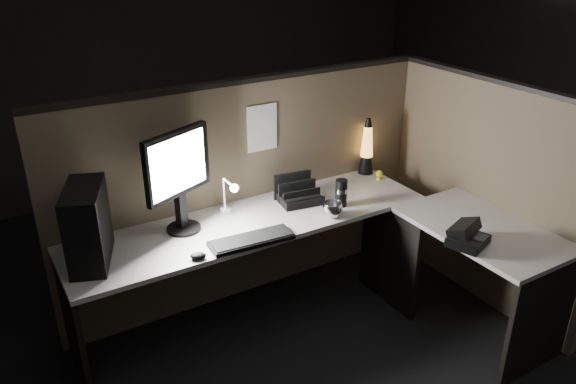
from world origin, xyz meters
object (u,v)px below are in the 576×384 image
keyboard (251,240)px  lava_lamp (367,151)px  desk_phone (466,236)px  pc_tower (88,226)px  monitor (178,172)px

keyboard → lava_lamp: 1.30m
desk_phone → pc_tower: bearing=134.4°
pc_tower → desk_phone: size_ratio=1.59×
monitor → keyboard: size_ratio=1.25×
pc_tower → keyboard: (0.83, -0.26, -0.20)m
monitor → lava_lamp: bearing=-19.6°
pc_tower → lava_lamp: size_ratio=1.03×
pc_tower → monitor: size_ratio=0.70×
lava_lamp → desk_phone: 1.14m
keyboard → desk_phone: (1.04, -0.64, 0.04)m
keyboard → lava_lamp: lava_lamp is taller
lava_lamp → pc_tower: bearing=-174.0°
desk_phone → lava_lamp: bearing=62.2°
pc_tower → desk_phone: bearing=-5.4°
monitor → keyboard: 0.57m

